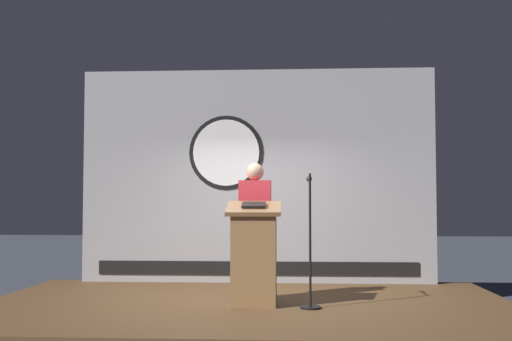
{
  "coord_description": "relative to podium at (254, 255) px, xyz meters",
  "views": [
    {
      "loc": [
        0.55,
        -7.46,
        1.51
      ],
      "look_at": [
        0.09,
        0.18,
        1.9
      ],
      "focal_mm": 43.3,
      "sensor_mm": 36.0,
      "label": 1
    }
  ],
  "objects": [
    {
      "name": "microphone_stand",
      "position": [
        0.65,
        -0.1,
        -0.05
      ],
      "size": [
        0.24,
        0.51,
        1.54
      ],
      "color": "black",
      "rests_on": "stage_platform"
    },
    {
      "name": "stage_platform",
      "position": [
        -0.09,
        0.22,
        -0.74
      ],
      "size": [
        6.4,
        4.0,
        0.3
      ],
      "primitive_type": "cube",
      "color": "brown",
      "rests_on": "ground"
    },
    {
      "name": "podium",
      "position": [
        0.0,
        0.0,
        0.0
      ],
      "size": [
        0.64,
        0.5,
        1.22
      ],
      "color": "olive",
      "rests_on": "stage_platform"
    },
    {
      "name": "banner_display",
      "position": [
        -0.1,
        2.07,
        1.01
      ],
      "size": [
        5.33,
        0.12,
        3.22
      ],
      "color": "#9E9EA3",
      "rests_on": "stage_platform"
    },
    {
      "name": "ground_plane",
      "position": [
        -0.09,
        0.22,
        -0.89
      ],
      "size": [
        40.0,
        40.0,
        0.0
      ],
      "primitive_type": "plane",
      "color": "#383D47"
    },
    {
      "name": "speaker_person",
      "position": [
        -0.02,
        0.48,
        0.28
      ],
      "size": [
        0.4,
        0.26,
        1.7
      ],
      "color": "black",
      "rests_on": "stage_platform"
    }
  ]
}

